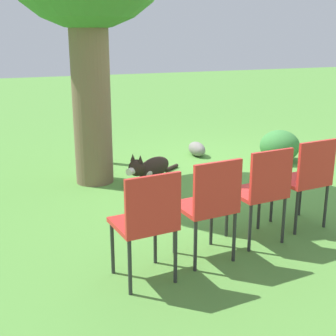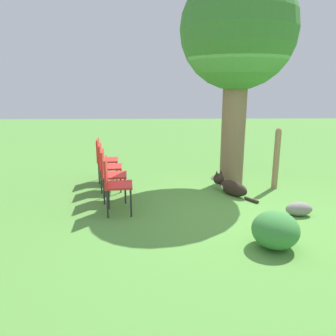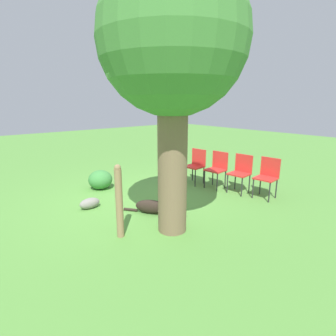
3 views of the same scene
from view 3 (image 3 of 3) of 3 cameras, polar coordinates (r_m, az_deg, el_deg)
name	(u,v)px [view 3 (image 3 of 3)]	position (r m, az deg, el deg)	size (l,w,h in m)	color
ground_plane	(138,202)	(5.80, -6.51, -7.39)	(30.00, 30.00, 0.00)	#56933D
oak_tree	(173,46)	(4.17, 1.08, 25.00)	(2.20, 2.20, 4.10)	#7A6047
dog	(156,206)	(5.15, -2.71, -8.35)	(0.73, 0.96, 0.40)	#2D231C
fence_post	(119,201)	(4.23, -10.59, -7.12)	(0.12, 0.12, 1.21)	#937551
red_chair_0	(196,163)	(6.97, 6.12, 0.99)	(0.46, 0.48, 0.91)	red
red_chair_1	(217,167)	(6.70, 10.68, 0.26)	(0.46, 0.48, 0.91)	red
red_chair_2	(241,171)	(6.47, 15.59, -0.53)	(0.46, 0.48, 0.91)	red
red_chair_3	(267,175)	(6.29, 20.83, -1.37)	(0.46, 0.48, 0.91)	red
garden_rock	(90,203)	(5.64, -16.68, -7.36)	(0.42, 0.22, 0.22)	gray
low_shrub	(100,180)	(6.77, -14.51, -2.45)	(0.59, 0.59, 0.47)	#3D843D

